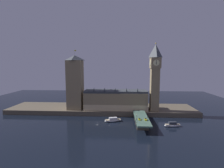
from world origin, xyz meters
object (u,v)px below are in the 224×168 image
(boat_downstream, at_px, (172,125))
(street_lamp_near, at_px, (137,118))
(pedestrian_mid_walk, at_px, (147,117))
(street_lamp_far, at_px, (134,109))
(car_southbound_lead, at_px, (146,119))
(clock_tower, at_px, (155,75))
(victoria_tower, at_px, (75,82))
(pedestrian_near_rail, at_px, (136,119))
(boat_upstream, at_px, (113,120))
(car_northbound_trail, at_px, (139,119))

(boat_downstream, bearing_deg, street_lamp_near, -160.78)
(street_lamp_near, height_order, boat_downstream, street_lamp_near)
(pedestrian_mid_walk, distance_m, street_lamp_far, 19.86)
(street_lamp_far, bearing_deg, car_southbound_lead, -69.63)
(clock_tower, height_order, victoria_tower, clock_tower)
(street_lamp_near, bearing_deg, pedestrian_mid_walk, 50.07)
(boat_downstream, bearing_deg, victoria_tower, 159.23)
(clock_tower, xyz_separation_m, street_lamp_near, (-23.56, -45.76, -32.87))
(clock_tower, relative_size, street_lamp_far, 11.81)
(victoria_tower, height_order, street_lamp_far, victoria_tower)
(pedestrian_near_rail, bearing_deg, boat_upstream, 144.97)
(car_southbound_lead, xyz_separation_m, street_lamp_near, (-8.44, -6.71, 3.71))
(car_southbound_lead, height_order, pedestrian_mid_walk, pedestrian_mid_walk)
(boat_upstream, bearing_deg, pedestrian_near_rail, -35.03)
(clock_tower, distance_m, victoria_tower, 90.26)
(car_southbound_lead, bearing_deg, street_lamp_far, 110.37)
(victoria_tower, height_order, car_northbound_trail, victoria_tower)
(car_southbound_lead, xyz_separation_m, pedestrian_near_rail, (-8.04, 0.40, 0.10))
(pedestrian_mid_walk, xyz_separation_m, boat_upstream, (-32.31, 8.96, -6.68))
(victoria_tower, xyz_separation_m, boat_downstream, (99.83, -37.86, -34.60))
(car_southbound_lead, relative_size, pedestrian_near_rail, 2.72)
(clock_tower, bearing_deg, victoria_tower, 177.57)
(pedestrian_mid_walk, bearing_deg, car_northbound_trail, -144.15)
(car_southbound_lead, bearing_deg, victoria_tower, 150.14)
(car_southbound_lead, height_order, boat_downstream, car_southbound_lead)
(clock_tower, distance_m, street_lamp_far, 43.99)
(clock_tower, xyz_separation_m, victoria_tower, (-89.79, 3.81, -8.44))
(clock_tower, relative_size, victoria_tower, 1.10)
(victoria_tower, relative_size, street_lamp_far, 10.74)
(street_lamp_far, xyz_separation_m, boat_upstream, (-21.19, -7.20, -9.79))
(car_southbound_lead, relative_size, street_lamp_far, 0.69)
(pedestrian_near_rail, relative_size, pedestrian_mid_walk, 1.00)
(street_lamp_far, bearing_deg, boat_downstream, -27.82)
(pedestrian_mid_walk, relative_size, street_lamp_far, 0.25)
(car_northbound_trail, relative_size, street_lamp_far, 0.71)
(victoria_tower, relative_size, pedestrian_mid_walk, 42.17)
(clock_tower, distance_m, car_southbound_lead, 55.61)
(victoria_tower, xyz_separation_m, car_southbound_lead, (74.66, -42.86, -28.14))
(pedestrian_near_rail, distance_m, street_lamp_near, 7.98)
(pedestrian_near_rail, relative_size, street_lamp_far, 0.25)
(car_northbound_trail, distance_m, car_southbound_lead, 5.41)
(victoria_tower, bearing_deg, clock_tower, -2.43)
(car_southbound_lead, distance_m, street_lamp_near, 11.40)
(pedestrian_mid_walk, distance_m, boat_downstream, 23.47)
(boat_upstream, bearing_deg, pedestrian_mid_walk, -15.50)
(clock_tower, xyz_separation_m, car_northbound_trail, (-20.48, -38.29, -36.66))
(clock_tower, bearing_deg, street_lamp_far, -145.29)
(boat_downstream, bearing_deg, car_southbound_lead, -168.75)
(car_northbound_trail, xyz_separation_m, pedestrian_mid_walk, (8.04, 5.81, 0.18))
(clock_tower, xyz_separation_m, pedestrian_near_rail, (-23.16, -38.65, -36.48))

